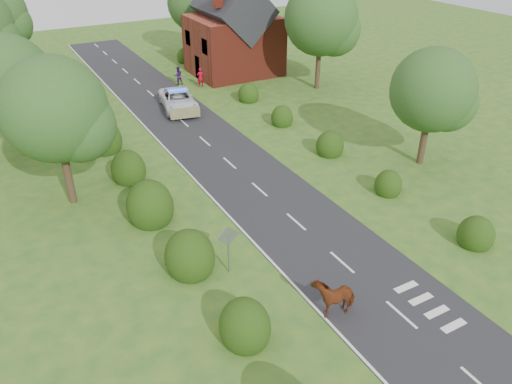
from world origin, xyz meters
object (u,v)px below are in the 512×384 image
police_van (178,100)px  pedestrian_purple (178,76)px  road_sign (228,243)px  cow (334,297)px  pedestrian_red (200,77)px

police_van → pedestrian_purple: pedestrian_purple is taller
road_sign → cow: road_sign is taller
cow → police_van: size_ratio=0.33×
cow → pedestrian_red: 30.70m
road_sign → police_van: size_ratio=0.42×
pedestrian_purple → pedestrian_red: bearing=139.2°
cow → police_van: bearing=178.6°
cow → police_van: 25.52m
road_sign → police_van: 21.77m
police_van → pedestrian_purple: size_ratio=3.52×
cow → police_van: police_van is taller
cow → pedestrian_red: (7.05, 29.88, 0.17)m
pedestrian_purple → cow: bearing=86.0°
pedestrian_red → road_sign: bearing=70.6°
road_sign → pedestrian_purple: 28.38m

